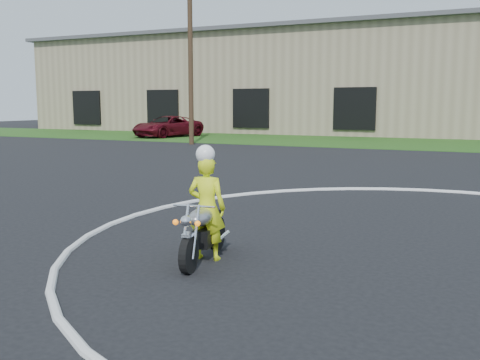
% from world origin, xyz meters
% --- Properties ---
extents(ground, '(120.00, 120.00, 0.00)m').
position_xyz_m(ground, '(0.00, 0.00, 0.00)').
color(ground, black).
rests_on(ground, ground).
extents(grass_strip, '(120.00, 10.00, 0.02)m').
position_xyz_m(grass_strip, '(0.00, 27.00, 0.01)').
color(grass_strip, '#1E4714').
rests_on(grass_strip, ground).
extents(primary_motorcycle, '(0.62, 1.77, 0.94)m').
position_xyz_m(primary_motorcycle, '(-3.15, 0.74, 0.45)').
color(primary_motorcycle, black).
rests_on(primary_motorcycle, ground).
extents(rider_primary_grp, '(0.63, 0.46, 1.74)m').
position_xyz_m(rider_primary_grp, '(-3.16, 0.88, 0.84)').
color(rider_primary_grp, '#EBFF1A').
rests_on(rider_primary_grp, ground).
extents(pickup_grp, '(3.74, 5.82, 1.49)m').
position_xyz_m(pickup_grp, '(-20.05, 26.40, 0.75)').
color(pickup_grp, '#500914').
rests_on(pickup_grp, ground).
extents(warehouse, '(41.00, 17.00, 8.30)m').
position_xyz_m(warehouse, '(-18.00, 39.99, 4.16)').
color(warehouse, tan).
rests_on(warehouse, ground).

